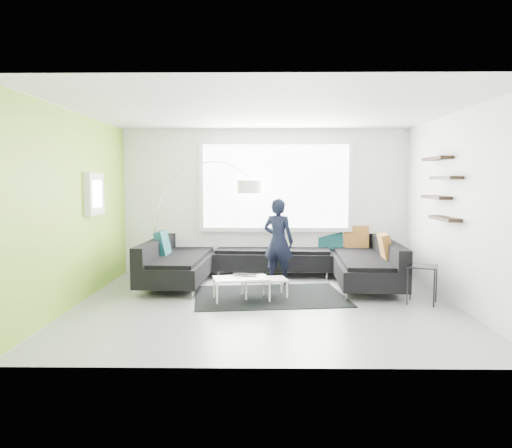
{
  "coord_description": "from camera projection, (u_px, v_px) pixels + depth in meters",
  "views": [
    {
      "loc": [
        -0.05,
        -7.18,
        1.81
      ],
      "look_at": [
        -0.16,
        0.9,
        1.1
      ],
      "focal_mm": 35.0,
      "sensor_mm": 36.0,
      "label": 1
    }
  ],
  "objects": [
    {
      "name": "sectional_sofa",
      "position": [
        271.0,
        261.0,
        8.76
      ],
      "size": [
        4.36,
        2.83,
        0.91
      ],
      "rotation": [
        0.0,
        0.0,
        -0.05
      ],
      "color": "black",
      "rests_on": "ground"
    },
    {
      "name": "laptop",
      "position": [
        244.0,
        275.0,
        7.63
      ],
      "size": [
        0.43,
        0.33,
        0.03
      ],
      "primitive_type": "imported",
      "rotation": [
        0.0,
        0.0,
        -0.14
      ],
      "color": "black",
      "rests_on": "coffee_table"
    },
    {
      "name": "arc_lamp",
      "position": [
        155.0,
        220.0,
        9.22
      ],
      "size": [
        2.04,
        0.69,
        2.16
      ],
      "primitive_type": null,
      "rotation": [
        0.0,
        0.0,
        -0.06
      ],
      "color": "silver",
      "rests_on": "ground"
    },
    {
      "name": "coffee_table",
      "position": [
        253.0,
        288.0,
        7.64
      ],
      "size": [
        1.17,
        0.82,
        0.35
      ],
      "primitive_type": "cube",
      "rotation": [
        0.0,
        0.0,
        0.2
      ],
      "color": "silver",
      "rests_on": "ground"
    },
    {
      "name": "side_table",
      "position": [
        422.0,
        285.0,
        7.33
      ],
      "size": [
        0.54,
        0.54,
        0.57
      ],
      "primitive_type": "cube",
      "rotation": [
        0.0,
        0.0,
        -0.41
      ],
      "color": "black",
      "rests_on": "ground"
    },
    {
      "name": "person",
      "position": [
        278.0,
        241.0,
        8.74
      ],
      "size": [
        0.81,
        0.76,
        1.5
      ],
      "primitive_type": "imported",
      "rotation": [
        0.0,
        0.0,
        2.73
      ],
      "color": "black",
      "rests_on": "ground"
    },
    {
      "name": "room_shell",
      "position": [
        269.0,
        181.0,
        7.36
      ],
      "size": [
        5.54,
        5.04,
        2.82
      ],
      "color": "silver",
      "rests_on": "ground"
    },
    {
      "name": "rug",
      "position": [
        270.0,
        296.0,
        7.81
      ],
      "size": [
        2.5,
        1.95,
        0.01
      ],
      "primitive_type": "cube",
      "rotation": [
        0.0,
        0.0,
        0.12
      ],
      "color": "black",
      "rests_on": "ground"
    },
    {
      "name": "ground",
      "position": [
        266.0,
        304.0,
        7.31
      ],
      "size": [
        5.5,
        5.5,
        0.0
      ],
      "primitive_type": "plane",
      "color": "slate",
      "rests_on": "ground"
    }
  ]
}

